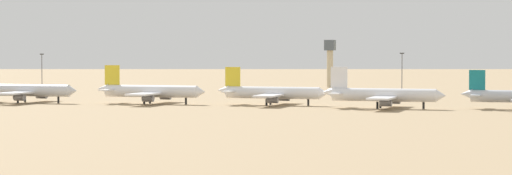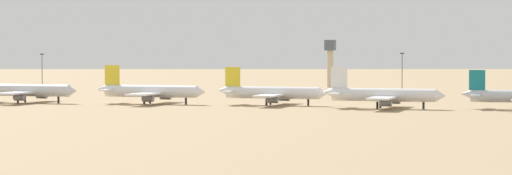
% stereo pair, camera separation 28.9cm
% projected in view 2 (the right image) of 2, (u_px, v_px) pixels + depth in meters
% --- Properties ---
extents(ground, '(4000.00, 4000.00, 0.00)m').
position_uv_depth(ground, '(270.00, 105.00, 367.49)').
color(ground, '#9E8460').
extents(ridge_far_west, '(228.20, 142.62, 123.30)m').
position_uv_depth(ridge_far_west, '(114.00, 21.00, 1588.33)').
color(ridge_far_west, slate).
rests_on(ridge_far_west, ground).
extents(ridge_west, '(266.70, 245.21, 75.75)m').
position_uv_depth(ridge_west, '(255.00, 36.00, 1557.30)').
color(ridge_west, slate).
rests_on(ridge_west, ground).
extents(ridge_center, '(258.90, 243.20, 122.28)m').
position_uv_depth(ridge_center, '(506.00, 19.00, 1464.68)').
color(ridge_center, '#7A715D').
rests_on(ridge_center, ground).
extents(parked_jet_red_1, '(42.48, 35.58, 14.06)m').
position_uv_depth(parked_jet_red_1, '(24.00, 90.00, 382.75)').
color(parked_jet_red_1, silver).
rests_on(parked_jet_red_1, ground).
extents(parked_jet_yellow_2, '(42.18, 35.35, 13.96)m').
position_uv_depth(parked_jet_yellow_2, '(150.00, 91.00, 375.04)').
color(parked_jet_yellow_2, white).
rests_on(parked_jet_yellow_2, ground).
extents(parked_jet_yellow_3, '(40.66, 34.04, 13.46)m').
position_uv_depth(parked_jet_yellow_3, '(272.00, 93.00, 366.42)').
color(parked_jet_yellow_3, white).
rests_on(parked_jet_yellow_3, ground).
extents(parked_jet_white_4, '(41.86, 35.11, 13.85)m').
position_uv_depth(parked_jet_white_4, '(382.00, 95.00, 346.08)').
color(parked_jet_white_4, white).
rests_on(parked_jet_white_4, ground).
extents(control_tower, '(5.20, 5.20, 24.40)m').
position_uv_depth(control_tower, '(330.00, 59.00, 532.21)').
color(control_tower, '#C6B793').
rests_on(control_tower, ground).
extents(light_pole_mid, '(1.80, 0.50, 18.28)m').
position_uv_depth(light_pole_mid, '(402.00, 72.00, 433.09)').
color(light_pole_mid, '#59595E').
rests_on(light_pole_mid, ground).
extents(light_pole_east, '(1.80, 0.50, 17.65)m').
position_uv_depth(light_pole_east, '(42.00, 70.00, 479.08)').
color(light_pole_east, '#59595E').
rests_on(light_pole_east, ground).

